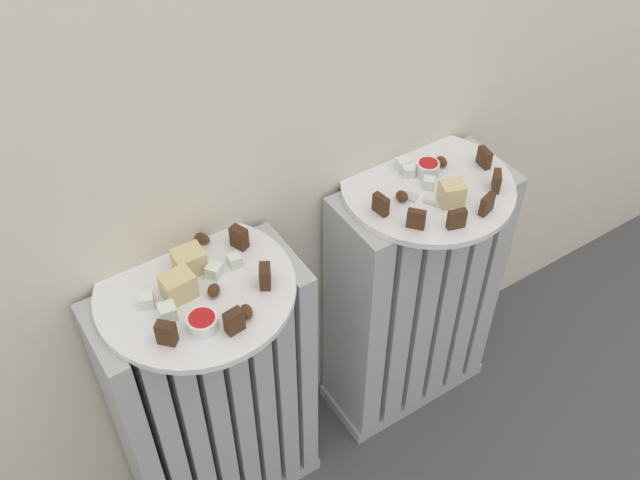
% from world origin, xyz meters
% --- Properties ---
extents(radiator_left, '(0.35, 0.16, 0.60)m').
position_xyz_m(radiator_left, '(-0.23, 0.28, 0.29)').
color(radiator_left, '#B2B2B7').
rests_on(radiator_left, ground_plane).
extents(radiator_right, '(0.35, 0.16, 0.60)m').
position_xyz_m(radiator_right, '(0.23, 0.28, 0.29)').
color(radiator_right, '#B2B2B7').
rests_on(radiator_right, ground_plane).
extents(plate_left, '(0.31, 0.31, 0.01)m').
position_xyz_m(plate_left, '(-0.23, 0.28, 0.60)').
color(plate_left, white).
rests_on(plate_left, radiator_left).
extents(plate_right, '(0.31, 0.31, 0.01)m').
position_xyz_m(plate_right, '(0.23, 0.28, 0.60)').
color(plate_right, white).
rests_on(plate_right, radiator_right).
extents(dark_cake_slice_left_0, '(0.03, 0.03, 0.04)m').
position_xyz_m(dark_cake_slice_left_0, '(-0.30, 0.21, 0.63)').
color(dark_cake_slice_left_0, '#472B19').
rests_on(dark_cake_slice_left_0, plate_left).
extents(dark_cake_slice_left_1, '(0.03, 0.02, 0.04)m').
position_xyz_m(dark_cake_slice_left_1, '(-0.21, 0.17, 0.63)').
color(dark_cake_slice_left_1, '#472B19').
rests_on(dark_cake_slice_left_1, plate_left).
extents(dark_cake_slice_left_2, '(0.03, 0.03, 0.04)m').
position_xyz_m(dark_cake_slice_left_2, '(-0.13, 0.23, 0.63)').
color(dark_cake_slice_left_2, '#472B19').
rests_on(dark_cake_slice_left_2, plate_left).
extents(dark_cake_slice_left_3, '(0.03, 0.03, 0.04)m').
position_xyz_m(dark_cake_slice_left_3, '(-0.13, 0.32, 0.63)').
color(dark_cake_slice_left_3, '#472B19').
rests_on(dark_cake_slice_left_3, plate_left).
extents(marble_cake_slice_left_0, '(0.05, 0.04, 0.04)m').
position_xyz_m(marble_cake_slice_left_0, '(-0.22, 0.32, 0.63)').
color(marble_cake_slice_left_0, beige).
rests_on(marble_cake_slice_left_0, plate_left).
extents(marble_cake_slice_left_1, '(0.05, 0.04, 0.04)m').
position_xyz_m(marble_cake_slice_left_1, '(-0.25, 0.28, 0.63)').
color(marble_cake_slice_left_1, beige).
rests_on(marble_cake_slice_left_1, plate_left).
extents(turkish_delight_left_0, '(0.03, 0.03, 0.02)m').
position_xyz_m(turkish_delight_left_0, '(-0.19, 0.28, 0.62)').
color(turkish_delight_left_0, white).
rests_on(turkish_delight_left_0, plate_left).
extents(turkish_delight_left_1, '(0.03, 0.03, 0.02)m').
position_xyz_m(turkish_delight_left_1, '(-0.29, 0.25, 0.62)').
color(turkish_delight_left_1, white).
rests_on(turkish_delight_left_1, plate_left).
extents(turkish_delight_left_2, '(0.02, 0.02, 0.02)m').
position_xyz_m(turkish_delight_left_2, '(-0.15, 0.29, 0.62)').
color(turkish_delight_left_2, white).
rests_on(turkish_delight_left_2, plate_left).
extents(turkish_delight_left_3, '(0.03, 0.03, 0.02)m').
position_xyz_m(turkish_delight_left_3, '(-0.30, 0.28, 0.62)').
color(turkish_delight_left_3, white).
rests_on(turkish_delight_left_3, plate_left).
extents(medjool_date_left_0, '(0.03, 0.03, 0.02)m').
position_xyz_m(medjool_date_left_0, '(-0.21, 0.25, 0.62)').
color(medjool_date_left_0, '#4C2814').
rests_on(medjool_date_left_0, plate_left).
extents(medjool_date_left_1, '(0.02, 0.03, 0.02)m').
position_xyz_m(medjool_date_left_1, '(-0.19, 0.19, 0.62)').
color(medjool_date_left_1, '#4C2814').
rests_on(medjool_date_left_1, plate_left).
extents(medjool_date_left_2, '(0.03, 0.03, 0.02)m').
position_xyz_m(medjool_date_left_2, '(-0.17, 0.36, 0.62)').
color(medjool_date_left_2, '#4C2814').
rests_on(medjool_date_left_2, plate_left).
extents(jam_bowl_left, '(0.05, 0.05, 0.02)m').
position_xyz_m(jam_bowl_left, '(-0.25, 0.20, 0.62)').
color(jam_bowl_left, white).
rests_on(jam_bowl_left, plate_left).
extents(dark_cake_slice_right_0, '(0.02, 0.03, 0.04)m').
position_xyz_m(dark_cake_slice_right_0, '(0.11, 0.26, 0.63)').
color(dark_cake_slice_right_0, '#472B19').
rests_on(dark_cake_slice_right_0, plate_right).
extents(dark_cake_slice_right_1, '(0.03, 0.03, 0.04)m').
position_xyz_m(dark_cake_slice_right_1, '(0.14, 0.20, 0.63)').
color(dark_cake_slice_right_1, '#472B19').
rests_on(dark_cake_slice_right_1, plate_right).
extents(dark_cake_slice_right_2, '(0.03, 0.02, 0.04)m').
position_xyz_m(dark_cake_slice_right_2, '(0.19, 0.17, 0.63)').
color(dark_cake_slice_right_2, '#472B19').
rests_on(dark_cake_slice_right_2, plate_right).
extents(dark_cake_slice_right_3, '(0.03, 0.02, 0.04)m').
position_xyz_m(dark_cake_slice_right_3, '(0.26, 0.17, 0.63)').
color(dark_cake_slice_right_3, '#472B19').
rests_on(dark_cake_slice_right_3, plate_right).
extents(dark_cake_slice_right_4, '(0.03, 0.03, 0.04)m').
position_xyz_m(dark_cake_slice_right_4, '(0.32, 0.20, 0.63)').
color(dark_cake_slice_right_4, '#472B19').
rests_on(dark_cake_slice_right_4, plate_right).
extents(dark_cake_slice_right_5, '(0.02, 0.03, 0.04)m').
position_xyz_m(dark_cake_slice_right_5, '(0.34, 0.27, 0.63)').
color(dark_cake_slice_right_5, '#472B19').
rests_on(dark_cake_slice_right_5, plate_right).
extents(marble_cake_slice_right_0, '(0.05, 0.05, 0.04)m').
position_xyz_m(marble_cake_slice_right_0, '(0.23, 0.22, 0.63)').
color(marble_cake_slice_right_0, beige).
rests_on(marble_cake_slice_right_0, plate_right).
extents(turkish_delight_right_0, '(0.03, 0.03, 0.02)m').
position_xyz_m(turkish_delight_right_0, '(0.21, 0.32, 0.62)').
color(turkish_delight_right_0, white).
rests_on(turkish_delight_right_0, plate_right).
extents(turkish_delight_right_1, '(0.03, 0.03, 0.02)m').
position_xyz_m(turkish_delight_right_1, '(0.22, 0.27, 0.62)').
color(turkish_delight_right_1, white).
rests_on(turkish_delight_right_1, plate_right).
extents(turkish_delight_right_2, '(0.02, 0.02, 0.02)m').
position_xyz_m(turkish_delight_right_2, '(0.21, 0.34, 0.62)').
color(turkish_delight_right_2, white).
rests_on(turkish_delight_right_2, plate_right).
extents(medjool_date_right_0, '(0.03, 0.02, 0.01)m').
position_xyz_m(medjool_date_right_0, '(0.26, 0.25, 0.62)').
color(medjool_date_right_0, '#4C2814').
rests_on(medjool_date_right_0, plate_right).
extents(medjool_date_right_1, '(0.02, 0.03, 0.02)m').
position_xyz_m(medjool_date_right_1, '(0.16, 0.27, 0.62)').
color(medjool_date_right_1, '#4C2814').
rests_on(medjool_date_right_1, plate_right).
extents(medjool_date_right_2, '(0.02, 0.03, 0.02)m').
position_xyz_m(medjool_date_right_2, '(0.28, 0.31, 0.62)').
color(medjool_date_right_2, '#4C2814').
rests_on(medjool_date_right_2, plate_right).
extents(jam_bowl_right, '(0.04, 0.04, 0.03)m').
position_xyz_m(jam_bowl_right, '(0.24, 0.30, 0.62)').
color(jam_bowl_right, white).
rests_on(jam_bowl_right, plate_right).
extents(fork, '(0.07, 0.10, 0.00)m').
position_xyz_m(fork, '(0.20, 0.24, 0.61)').
color(fork, silver).
rests_on(fork, plate_right).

